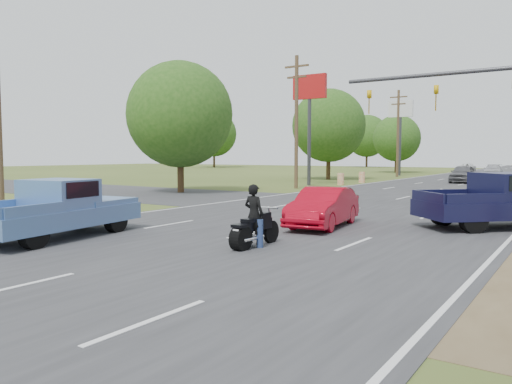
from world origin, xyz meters
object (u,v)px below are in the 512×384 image
Objects in this scene: red_convertible at (323,208)px; distant_car_grey at (463,174)px; rider at (254,218)px; blue_pickup at (60,208)px; navy_pickup at (507,200)px; distant_car_silver at (493,170)px; motorcycle at (253,231)px; distant_car_white at (467,167)px.

distant_car_grey is (-1.82, 32.46, 0.12)m from red_convertible.
red_convertible is at bearing -86.60° from rider.
navy_pickup is (11.22, 9.94, 0.06)m from blue_pickup.
rider is at bearing -95.65° from red_convertible.
distant_car_grey is 17.04m from distant_car_silver.
blue_pickup is (-5.93, -1.89, 0.44)m from motorcycle.
distant_car_silver is (-1.82, 49.49, 0.00)m from red_convertible.
distant_car_white is (-7.96, 70.47, -0.21)m from rider.
distant_car_grey is (3.97, 39.00, -0.09)m from blue_pickup.
distant_car_grey is at bearing 94.61° from motorcycle.
blue_pickup reaches higher than distant_car_white.
blue_pickup is at bearing -160.75° from motorcycle.
red_convertible is 6.42m from navy_pickup.
navy_pickup is 46.66m from distant_car_silver.
rider reaches higher than distant_car_white.
motorcycle is (0.14, -4.65, -0.22)m from red_convertible.
distant_car_white is at bearing 82.78° from blue_pickup.
navy_pickup is at bearing -121.91° from rider.
distant_car_silver is (-1.96, 54.14, 0.22)m from motorcycle.
distant_car_grey is 1.07× the size of distant_car_white.
rider is at bearing -90.09° from distant_car_grey.
rider reaches higher than distant_car_silver.
blue_pickup is at bearing -138.96° from red_convertible.
motorcycle is 0.47× the size of distant_car_white.
blue_pickup is at bearing 19.70° from rider.
navy_pickup is 29.95m from distant_car_grey.
rider is 54.13m from distant_car_silver.
blue_pickup is 1.19× the size of distant_car_grey.
navy_pickup reaches higher than distant_car_silver.
blue_pickup reaches higher than rider.
distant_car_silver is at bearing 86.87° from distant_car_grey.
rider is at bearing -91.67° from distant_car_silver.
distant_car_silver is (-7.26, 46.10, -0.28)m from navy_pickup.
rider reaches higher than distant_car_grey.
navy_pickup is (5.29, 8.00, 0.15)m from rider.
distant_car_silver is 1.07× the size of distant_car_white.
navy_pickup is at bearing 58.25° from motorcycle.
distant_car_grey is (-1.96, 37.05, -0.01)m from rider.
distant_car_silver reaches higher than distant_car_white.
distant_car_white is at bearing 98.03° from motorcycle.
distant_car_grey reaches higher than distant_car_white.
distant_car_white is (-6.00, 33.41, -0.20)m from distant_car_grey.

